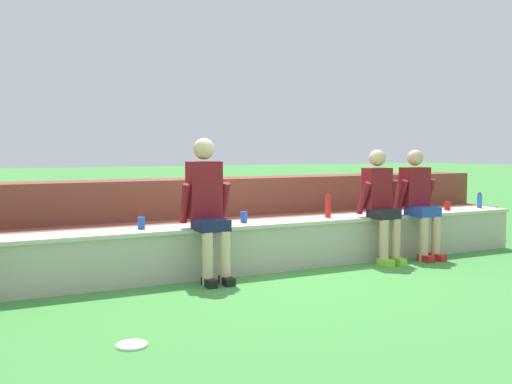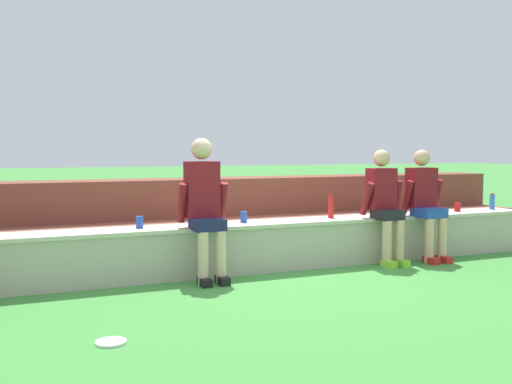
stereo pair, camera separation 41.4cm
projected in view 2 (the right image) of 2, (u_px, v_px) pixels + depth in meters
The scene contains 13 objects.
ground_plane at pixel (273, 273), 6.49m from camera, with size 80.00×80.00×0.00m, color #428E3D.
stone_seating_wall at pixel (264, 244), 6.69m from camera, with size 7.41×0.51×0.55m.
brick_bleachers at pixel (229, 222), 7.75m from camera, with size 8.58×1.27×0.99m.
person_left_of_center at pixel (205, 204), 6.12m from camera, with size 0.53×0.59×1.49m.
person_center at pixel (385, 203), 7.00m from camera, with size 0.51×0.51×1.37m.
person_right_of_center at pixel (426, 201), 7.23m from camera, with size 0.54×0.54×1.37m.
water_bottle_center_gap at pixel (331, 207), 7.05m from camera, with size 0.07×0.07×0.28m.
water_bottle_near_right at pixel (436, 205), 7.62m from camera, with size 0.07×0.07×0.22m.
water_bottle_mid_right at pixel (492, 202), 8.06m from camera, with size 0.07×0.07×0.22m.
plastic_cup_left_end at pixel (457, 207), 7.78m from camera, with size 0.08×0.08×0.11m, color red.
plastic_cup_middle at pixel (140, 222), 6.14m from camera, with size 0.08×0.08×0.13m, color blue.
plastic_cup_right_end at pixel (244, 217), 6.60m from camera, with size 0.08×0.08×0.13m, color blue.
frisbee at pixel (111, 342), 4.14m from camera, with size 0.22×0.22×0.02m, color white.
Camera 2 is at (-2.69, -5.82, 1.38)m, focal length 41.00 mm.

